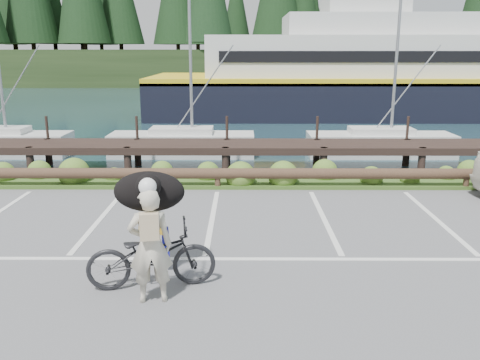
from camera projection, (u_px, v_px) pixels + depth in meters
ground at (206, 251)px, 9.90m from camera, size 72.00×72.00×0.00m
harbor_backdrop at (241, 74)px, 85.95m from camera, size 170.00×160.00×30.00m
vegetation_strip at (219, 181)px, 15.03m from camera, size 34.00×1.60×0.10m
log_rail at (218, 189)px, 14.36m from camera, size 32.00×0.30×0.60m
bicycle at (151, 256)px, 8.27m from camera, size 2.19×1.08×1.10m
cyclist at (150, 246)px, 7.71m from camera, size 0.73×0.55×1.83m
dog at (149, 191)px, 8.69m from camera, size 0.80×1.30×0.70m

